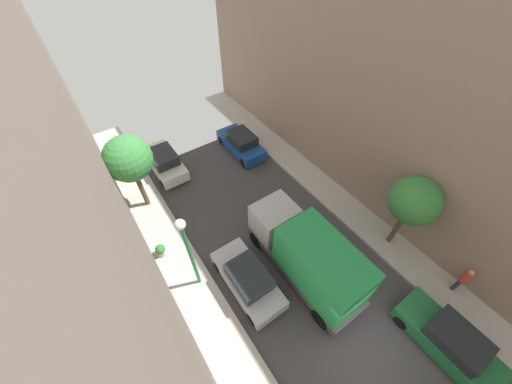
# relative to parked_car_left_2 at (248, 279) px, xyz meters

# --- Properties ---
(ground) EXTENTS (32.00, 32.00, 0.00)m
(ground) POSITION_rel_parked_car_left_2_xyz_m (2.70, -4.78, -0.72)
(ground) COLOR #423F42
(sidewalk_right) EXTENTS (2.00, 44.00, 0.15)m
(sidewalk_right) POSITION_rel_parked_car_left_2_xyz_m (7.70, -4.78, -0.64)
(sidewalk_right) COLOR #B7B2A8
(sidewalk_right) RESTS_ON ground
(parked_car_left_2) EXTENTS (1.78, 4.20, 1.57)m
(parked_car_left_2) POSITION_rel_parked_car_left_2_xyz_m (0.00, 0.00, 0.00)
(parked_car_left_2) COLOR silver
(parked_car_left_2) RESTS_ON ground
(parked_car_left_3) EXTENTS (1.78, 4.20, 1.57)m
(parked_car_left_3) POSITION_rel_parked_car_left_2_xyz_m (0.00, 10.29, 0.00)
(parked_car_left_3) COLOR white
(parked_car_left_3) RESTS_ON ground
(parked_car_right_1) EXTENTS (1.78, 4.20, 1.57)m
(parked_car_right_1) POSITION_rel_parked_car_left_2_xyz_m (5.40, -7.02, 0.00)
(parked_car_right_1) COLOR #1E6638
(parked_car_right_1) RESTS_ON ground
(parked_car_right_2) EXTENTS (1.78, 4.20, 1.57)m
(parked_car_right_2) POSITION_rel_parked_car_left_2_xyz_m (5.40, 8.99, 0.00)
(parked_car_right_2) COLOR #194799
(parked_car_right_2) RESTS_ON ground
(delivery_truck) EXTENTS (2.26, 6.60, 3.38)m
(delivery_truck) POSITION_rel_parked_car_left_2_xyz_m (2.70, -1.07, 1.07)
(delivery_truck) COLOR #4C4C51
(delivery_truck) RESTS_ON ground
(pedestrian) EXTENTS (0.40, 0.36, 1.72)m
(pedestrian) POSITION_rel_parked_car_left_2_xyz_m (8.19, -5.90, 0.35)
(pedestrian) COLOR #2D334C
(pedestrian) RESTS_ON sidewalk_right
(street_tree_0) EXTENTS (2.52, 2.52, 4.92)m
(street_tree_0) POSITION_rel_parked_car_left_2_xyz_m (-2.21, 7.90, 3.06)
(street_tree_0) COLOR brown
(street_tree_0) RESTS_ON sidewalk_left
(street_tree_1) EXTENTS (2.34, 2.34, 4.57)m
(street_tree_1) POSITION_rel_parked_car_left_2_xyz_m (7.85, -2.35, 2.81)
(street_tree_1) COLOR brown
(street_tree_1) RESTS_ON sidewalk_right
(potted_plant_1) EXTENTS (0.51, 0.51, 0.76)m
(potted_plant_1) POSITION_rel_parked_car_left_2_xyz_m (-2.84, 4.03, -0.17)
(potted_plant_1) COLOR #B2A899
(potted_plant_1) RESTS_ON sidewalk_left
(potted_plant_4) EXTENTS (0.44, 0.44, 0.80)m
(potted_plant_4) POSITION_rel_parked_car_left_2_xyz_m (-2.88, 11.07, -0.12)
(potted_plant_4) COLOR brown
(potted_plant_4) RESTS_ON sidewalk_left
(lamp_post) EXTENTS (0.44, 0.44, 5.09)m
(lamp_post) POSITION_rel_parked_car_left_2_xyz_m (-1.90, 1.52, 2.82)
(lamp_post) COLOR #26723F
(lamp_post) RESTS_ON sidewalk_left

